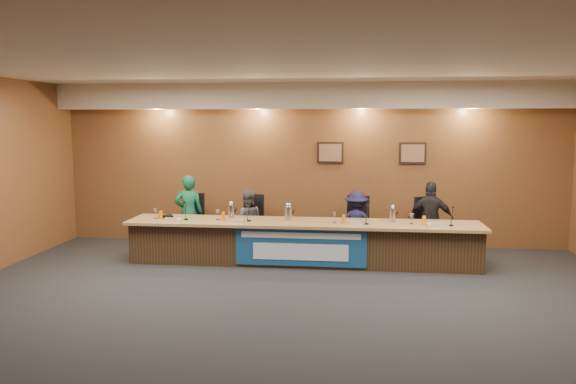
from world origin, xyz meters
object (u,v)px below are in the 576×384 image
Objects in this scene: carafe_right at (392,215)px; panelist_d at (431,220)px; panelist_b at (248,221)px; office_chair_d at (430,230)px; banner at (300,247)px; office_chair_c at (356,229)px; panelist_a at (189,213)px; office_chair_a at (191,225)px; carafe_left at (231,212)px; dais_body at (303,244)px; speakerphone at (167,216)px; office_chair_b at (249,226)px; carafe_mid at (288,214)px; panelist_c at (356,223)px.

panelist_d is at bearing 41.65° from carafe_right.
panelist_b is 2.47× the size of office_chair_d.
banner is 4.58× the size of office_chair_c.
panelist_a is 0.27m from office_chair_a.
carafe_left is (-3.53, -0.70, 0.19)m from panelist_d.
dais_body is at bearing 148.75° from panelist_a.
carafe_right is at bearing 1.77° from dais_body.
office_chair_d is 3.64m from carafe_left.
panelist_a is 3.04× the size of office_chair_c.
speakerphone is at bearing 179.96° from carafe_right.
banner reaches higher than office_chair_c.
panelist_a is at bearing -170.14° from office_chair_c.
office_chair_b is 1.00× the size of office_chair_d.
dais_body is at bearing -16.91° from office_chair_a.
panelist_d is 5.29× the size of carafe_left.
dais_body is at bearing -2.08° from carafe_mid.
office_chair_c is (3.18, 0.00, 0.00)m from office_chair_a.
carafe_left is (-0.15, -0.80, 0.40)m from office_chair_b.
panelist_c is at bearing 172.00° from panelist_b.
office_chair_d is (0.00, 0.10, -0.22)m from panelist_d.
panelist_c is 0.86× the size of panelist_d.
speakerphone is (-3.37, -0.65, 0.18)m from panelist_c.
carafe_left is at bearing 161.64° from banner.
carafe_right is at bearing 138.79° from panelist_c.
office_chair_c is (-1.34, 0.10, -0.22)m from panelist_d.
carafe_right is (-0.73, -0.65, 0.18)m from panelist_d.
office_chair_b is (-3.38, 0.10, -0.22)m from panelist_d.
carafe_mid is at bearing 120.89° from banner.
panelist_a reaches higher than panelist_b.
carafe_left reaches higher than office_chair_c.
panelist_a is at bearing 144.69° from carafe_left.
carafe_right reaches higher than speakerphone.
carafe_mid is (-0.25, 0.01, 0.52)m from dais_body.
panelist_c is (2.04, 0.00, 0.01)m from panelist_b.
carafe_left is (0.98, -0.80, 0.40)m from office_chair_a.
office_chair_a is (-2.25, 0.80, 0.13)m from dais_body.
speakerphone is at bearing 16.24° from panelist_d.
panelist_c is 2.32m from carafe_left.
panelist_b is 2.04m from office_chair_c.
carafe_mid is (-2.52, -0.69, 0.18)m from panelist_d.
panelist_b is at bearing 77.51° from carafe_left.
office_chair_d is (4.52, 0.00, 0.00)m from office_chair_a.
panelist_b is 3.38m from office_chair_d.
panelist_b is 3.70× the size of speakerphone.
carafe_right is (2.64, -0.75, 0.40)m from office_chair_b.
office_chair_a is 1.91× the size of carafe_right.
office_chair_d is at bearing 9.05° from speakerphone.
carafe_left reaches higher than carafe_mid.
office_chair_c is 1.48m from carafe_mid.
speakerphone is at bearing 59.18° from panelist_a.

